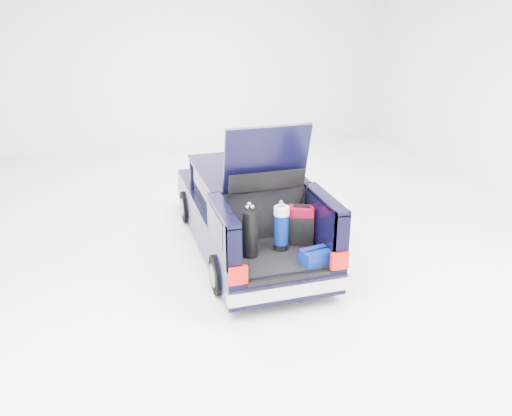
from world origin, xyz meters
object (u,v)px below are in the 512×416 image
object	(u,v)px
blue_golf_bag	(281,228)
blue_duffel	(316,256)
red_suitcase	(301,226)
black_golf_bag	(250,233)
car	(246,210)

from	to	relation	value
blue_golf_bag	blue_duffel	xyz separation A→B (m)	(0.34, -0.56, -0.25)
red_suitcase	black_golf_bag	distance (m)	0.90
black_golf_bag	car	bearing A→B (deg)	94.64
car	blue_duffel	size ratio (longest dim) A/B	10.11
red_suitcase	blue_golf_bag	world-z (taller)	blue_golf_bag
black_golf_bag	blue_duffel	distance (m)	1.01
blue_golf_bag	blue_duffel	size ratio (longest dim) A/B	1.68
red_suitcase	blue_duffel	world-z (taller)	red_suitcase
red_suitcase	blue_duffel	size ratio (longest dim) A/B	1.38
car	red_suitcase	xyz separation A→B (m)	(0.50, -1.36, 0.23)
car	black_golf_bag	xyz separation A→B (m)	(-0.37, -1.56, 0.31)
car	red_suitcase	world-z (taller)	car
black_golf_bag	blue_golf_bag	xyz separation A→B (m)	(0.52, 0.11, -0.03)
black_golf_bag	blue_duffel	size ratio (longest dim) A/B	1.82
red_suitcase	blue_golf_bag	xyz separation A→B (m)	(-0.35, -0.09, 0.05)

